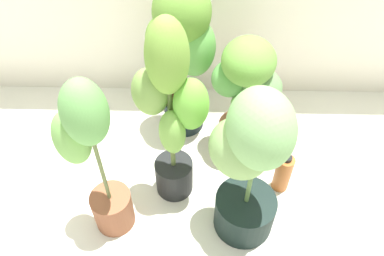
{
  "coord_description": "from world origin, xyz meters",
  "views": [
    {
      "loc": [
        0.12,
        -0.99,
        1.59
      ],
      "look_at": [
        0.09,
        0.16,
        0.36
      ],
      "focal_mm": 34.82,
      "sensor_mm": 36.0,
      "label": 1
    }
  ],
  "objects_px": {
    "potted_plant_back_right": "(245,91)",
    "potted_plant_back_center": "(182,46)",
    "nutrient_bottle": "(283,173)",
    "potted_plant_center": "(171,114)",
    "potted_plant_front_left": "(94,159)",
    "potted_plant_front_right": "(249,164)"
  },
  "relations": [
    {
      "from": "potted_plant_back_right",
      "to": "potted_plant_front_left",
      "type": "height_order",
      "value": "potted_plant_front_left"
    },
    {
      "from": "potted_plant_back_right",
      "to": "potted_plant_back_center",
      "type": "height_order",
      "value": "potted_plant_back_center"
    },
    {
      "from": "potted_plant_front_left",
      "to": "nutrient_bottle",
      "type": "xyz_separation_m",
      "value": [
        0.82,
        0.21,
        -0.35
      ]
    },
    {
      "from": "potted_plant_back_right",
      "to": "potted_plant_back_center",
      "type": "bearing_deg",
      "value": 152.73
    },
    {
      "from": "potted_plant_center",
      "to": "potted_plant_back_right",
      "type": "bearing_deg",
      "value": 41.54
    },
    {
      "from": "potted_plant_front_right",
      "to": "potted_plant_back_right",
      "type": "relative_size",
      "value": 1.19
    },
    {
      "from": "potted_plant_front_right",
      "to": "potted_plant_back_center",
      "type": "height_order",
      "value": "potted_plant_back_center"
    },
    {
      "from": "potted_plant_center",
      "to": "nutrient_bottle",
      "type": "xyz_separation_m",
      "value": [
        0.53,
        0.02,
        -0.42
      ]
    },
    {
      "from": "nutrient_bottle",
      "to": "potted_plant_front_left",
      "type": "bearing_deg",
      "value": -165.85
    },
    {
      "from": "potted_plant_center",
      "to": "potted_plant_back_right",
      "type": "distance_m",
      "value": 0.47
    },
    {
      "from": "potted_plant_back_center",
      "to": "nutrient_bottle",
      "type": "relative_size",
      "value": 3.74
    },
    {
      "from": "potted_plant_center",
      "to": "potted_plant_front_left",
      "type": "relative_size",
      "value": 1.13
    },
    {
      "from": "potted_plant_center",
      "to": "potted_plant_front_left",
      "type": "xyz_separation_m",
      "value": [
        -0.29,
        -0.18,
        -0.07
      ]
    },
    {
      "from": "potted_plant_back_right",
      "to": "potted_plant_back_center",
      "type": "distance_m",
      "value": 0.38
    },
    {
      "from": "potted_plant_back_right",
      "to": "nutrient_bottle",
      "type": "height_order",
      "value": "potted_plant_back_right"
    },
    {
      "from": "potted_plant_front_left",
      "to": "nutrient_bottle",
      "type": "height_order",
      "value": "potted_plant_front_left"
    },
    {
      "from": "potted_plant_front_right",
      "to": "potted_plant_front_left",
      "type": "xyz_separation_m",
      "value": [
        -0.6,
        -0.0,
        0.01
      ]
    },
    {
      "from": "potted_plant_center",
      "to": "potted_plant_back_right",
      "type": "relative_size",
      "value": 1.41
    },
    {
      "from": "potted_plant_center",
      "to": "nutrient_bottle",
      "type": "distance_m",
      "value": 0.68
    },
    {
      "from": "potted_plant_center",
      "to": "nutrient_bottle",
      "type": "relative_size",
      "value": 4.1
    },
    {
      "from": "potted_plant_front_left",
      "to": "potted_plant_back_center",
      "type": "bearing_deg",
      "value": 63.63
    },
    {
      "from": "potted_plant_back_right",
      "to": "nutrient_bottle",
      "type": "distance_m",
      "value": 0.44
    }
  ]
}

